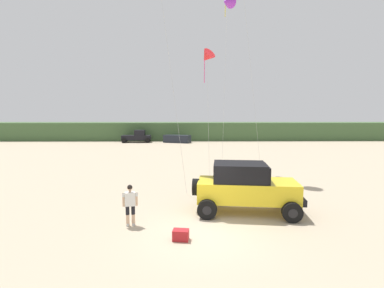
{
  "coord_description": "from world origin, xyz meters",
  "views": [
    {
      "loc": [
        -0.58,
        -10.16,
        4.41
      ],
      "look_at": [
        -0.41,
        2.48,
        3.1
      ],
      "focal_mm": 26.33,
      "sensor_mm": 36.0,
      "label": 1
    }
  ],
  "objects_px": {
    "jeep": "(246,186)",
    "distant_pickup": "(137,137)",
    "cooler_box": "(181,235)",
    "kite_blue_swept": "(227,2)",
    "kite_black_sled": "(207,57)",
    "person_watching": "(130,203)",
    "distant_sedan": "(177,139)"
  },
  "relations": [
    {
      "from": "jeep",
      "to": "distant_pickup",
      "type": "distance_m",
      "value": 34.75
    },
    {
      "from": "cooler_box",
      "to": "kite_blue_swept",
      "type": "relative_size",
      "value": 0.04
    },
    {
      "from": "jeep",
      "to": "cooler_box",
      "type": "bearing_deg",
      "value": -135.11
    },
    {
      "from": "jeep",
      "to": "kite_black_sled",
      "type": "distance_m",
      "value": 9.8
    },
    {
      "from": "person_watching",
      "to": "distant_pickup",
      "type": "xyz_separation_m",
      "value": [
        -5.91,
        34.51,
        0.0
      ]
    },
    {
      "from": "distant_pickup",
      "to": "kite_blue_swept",
      "type": "height_order",
      "value": "kite_blue_swept"
    },
    {
      "from": "person_watching",
      "to": "cooler_box",
      "type": "relative_size",
      "value": 2.98
    },
    {
      "from": "person_watching",
      "to": "kite_black_sled",
      "type": "height_order",
      "value": "kite_black_sled"
    },
    {
      "from": "distant_sedan",
      "to": "kite_black_sled",
      "type": "height_order",
      "value": "kite_black_sled"
    },
    {
      "from": "jeep",
      "to": "kite_blue_swept",
      "type": "relative_size",
      "value": 0.36
    },
    {
      "from": "person_watching",
      "to": "cooler_box",
      "type": "xyz_separation_m",
      "value": [
        2.04,
        -1.36,
        -0.75
      ]
    },
    {
      "from": "distant_sedan",
      "to": "kite_black_sled",
      "type": "bearing_deg",
      "value": -63.51
    },
    {
      "from": "distant_sedan",
      "to": "kite_blue_swept",
      "type": "relative_size",
      "value": 0.3
    },
    {
      "from": "jeep",
      "to": "cooler_box",
      "type": "distance_m",
      "value": 4.15
    },
    {
      "from": "distant_pickup",
      "to": "distant_sedan",
      "type": "relative_size",
      "value": 1.12
    },
    {
      "from": "jeep",
      "to": "cooler_box",
      "type": "relative_size",
      "value": 8.87
    },
    {
      "from": "jeep",
      "to": "distant_sedan",
      "type": "relative_size",
      "value": 1.18
    },
    {
      "from": "kite_blue_swept",
      "to": "kite_black_sled",
      "type": "distance_m",
      "value": 6.64
    },
    {
      "from": "cooler_box",
      "to": "distant_sedan",
      "type": "distance_m",
      "value": 35.35
    },
    {
      "from": "kite_blue_swept",
      "to": "kite_black_sled",
      "type": "relative_size",
      "value": 1.57
    },
    {
      "from": "person_watching",
      "to": "distant_pickup",
      "type": "distance_m",
      "value": 35.01
    },
    {
      "from": "distant_pickup",
      "to": "person_watching",
      "type": "bearing_deg",
      "value": -80.28
    },
    {
      "from": "kite_black_sled",
      "to": "distant_sedan",
      "type": "bearing_deg",
      "value": 96.64
    },
    {
      "from": "kite_black_sled",
      "to": "kite_blue_swept",
      "type": "bearing_deg",
      "value": 64.95
    },
    {
      "from": "jeep",
      "to": "distant_pickup",
      "type": "relative_size",
      "value": 1.06
    },
    {
      "from": "distant_pickup",
      "to": "kite_blue_swept",
      "type": "distance_m",
      "value": 27.93
    },
    {
      "from": "jeep",
      "to": "distant_pickup",
      "type": "xyz_separation_m",
      "value": [
        -10.81,
        33.03,
        -0.26
      ]
    },
    {
      "from": "distant_pickup",
      "to": "kite_black_sled",
      "type": "xyz_separation_m",
      "value": [
        9.46,
        -26.32,
        7.28
      ]
    },
    {
      "from": "kite_blue_swept",
      "to": "jeep",
      "type": "bearing_deg",
      "value": -92.63
    },
    {
      "from": "jeep",
      "to": "person_watching",
      "type": "distance_m",
      "value": 5.12
    },
    {
      "from": "kite_black_sled",
      "to": "distant_pickup",
      "type": "bearing_deg",
      "value": 109.77
    },
    {
      "from": "person_watching",
      "to": "kite_blue_swept",
      "type": "relative_size",
      "value": 0.12
    }
  ]
}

